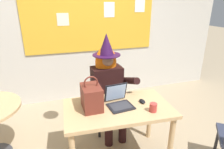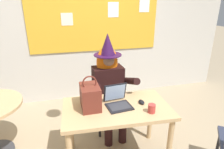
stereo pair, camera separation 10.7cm
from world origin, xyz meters
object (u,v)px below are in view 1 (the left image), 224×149
at_px(handbag, 91,97).
at_px(chair_at_desk, 106,96).
at_px(desk_main, 118,115).
at_px(person_costumed, 108,81).
at_px(coffee_mug, 153,107).
at_px(laptop, 119,101).
at_px(computer_mouse, 142,101).

bearing_deg(handbag, chair_at_desk, 61.77).
bearing_deg(desk_main, person_costumed, 84.32).
height_order(person_costumed, handbag, person_costumed).
xyz_separation_m(desk_main, coffee_mug, (0.32, -0.21, 0.15)).
relative_size(person_costumed, coffee_mug, 15.23).
height_order(desk_main, laptop, laptop).
bearing_deg(laptop, computer_mouse, -12.05).
height_order(desk_main, coffee_mug, coffee_mug).
relative_size(laptop, coffee_mug, 3.21).
bearing_deg(person_costumed, computer_mouse, 21.33).
height_order(person_costumed, coffee_mug, person_costumed).
xyz_separation_m(desk_main, chair_at_desk, (0.06, 0.70, -0.11)).
relative_size(chair_at_desk, person_costumed, 0.63).
bearing_deg(handbag, coffee_mug, -24.08).
distance_m(laptop, computer_mouse, 0.28).
relative_size(chair_at_desk, handbag, 2.42).
xyz_separation_m(chair_at_desk, laptop, (-0.04, -0.67, 0.26)).
height_order(laptop, computer_mouse, laptop).
xyz_separation_m(computer_mouse, handbag, (-0.59, 0.06, 0.12)).
relative_size(desk_main, computer_mouse, 11.94).
relative_size(desk_main, chair_at_desk, 1.36).
bearing_deg(person_costumed, laptop, -5.50).
relative_size(person_costumed, handbag, 3.83).
bearing_deg(desk_main, handbag, 166.95).
xyz_separation_m(person_costumed, handbag, (-0.34, -0.52, 0.06)).
xyz_separation_m(laptop, handbag, (-0.31, 0.03, 0.08)).
relative_size(handbag, coffee_mug, 3.98).
distance_m(desk_main, chair_at_desk, 0.71).
bearing_deg(desk_main, laptop, 62.18).
bearing_deg(person_costumed, desk_main, -7.19).
bearing_deg(laptop, coffee_mug, -44.23).
relative_size(computer_mouse, coffee_mug, 1.09).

